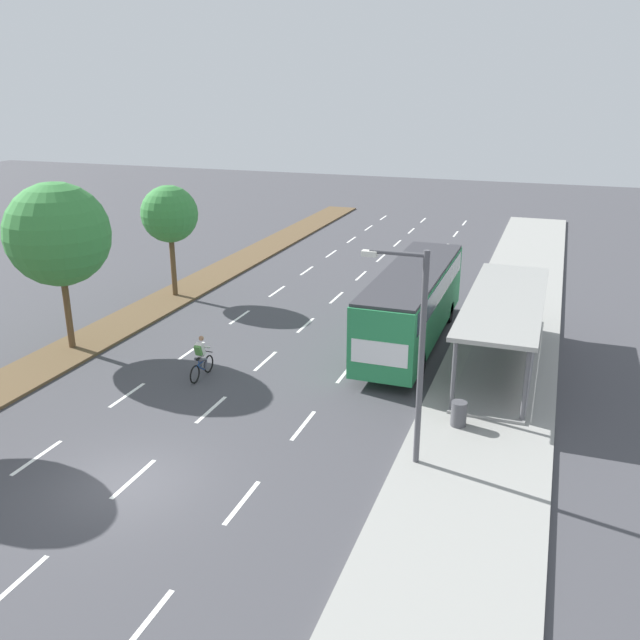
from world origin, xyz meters
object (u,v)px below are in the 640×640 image
streetlight (416,345)px  median_tree_third (169,214)px  bus (413,299)px  cyclist (201,359)px  bus_shelter (510,326)px  trash_bin (459,414)px  median_tree_second (58,235)px

streetlight → median_tree_third: bearing=141.4°
bus → streetlight: (2.17, -10.03, 1.82)m
cyclist → streetlight: streetlight is taller
cyclist → median_tree_third: size_ratio=0.31×
bus → cyclist: size_ratio=6.20×
bus_shelter → trash_bin: 5.98m
cyclist → median_tree_third: bearing=126.5°
median_tree_third → streetlight: streetlight is taller
bus → streetlight: 10.42m
median_tree_third → streetlight: (15.71, -12.55, -0.61)m
bus_shelter → median_tree_third: size_ratio=1.77×
bus_shelter → median_tree_third: bearing=167.1°
bus → cyclist: bus is taller
bus_shelter → streetlight: bearing=-104.0°
cyclist → median_tree_third: (-6.63, 8.98, 3.71)m
trash_bin → cyclist: bearing=175.2°
bus_shelter → trash_bin: bus_shelter is taller
bus → median_tree_third: 13.99m
bus_shelter → trash_bin: bearing=-100.6°
streetlight → bus: bearing=102.2°
median_tree_second → streetlight: (15.87, -4.33, -1.18)m
median_tree_second → bus_shelter: bearing=12.9°
median_tree_third → trash_bin: bearing=-30.4°
bus_shelter → cyclist: bearing=-156.4°
median_tree_second → streetlight: median_tree_second is taller
trash_bin → bus_shelter: bearing=79.4°
bus_shelter → median_tree_second: (-17.98, -4.12, 3.20)m
bus_shelter → cyclist: bus_shelter is taller
cyclist → bus_shelter: bearing=23.6°
bus → median_tree_second: size_ratio=1.59×
cyclist → median_tree_third: median_tree_third is taller
median_tree_third → trash_bin: (16.74, -9.83, -3.93)m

